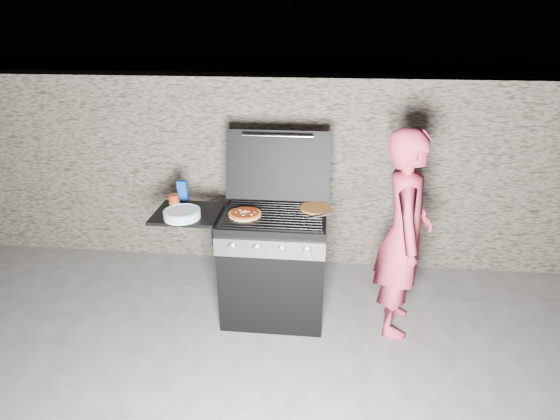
# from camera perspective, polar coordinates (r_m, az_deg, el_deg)

# --- Properties ---
(ground) EXTENTS (50.00, 50.00, 0.00)m
(ground) POSITION_cam_1_polar(r_m,az_deg,el_deg) (3.78, -0.78, -13.24)
(ground) COLOR #56524D
(stone_wall) EXTENTS (8.00, 0.35, 1.80)m
(stone_wall) POSITION_cam_1_polar(r_m,az_deg,el_deg) (4.28, 0.75, 5.15)
(stone_wall) COLOR gray
(stone_wall) RESTS_ON ground
(gas_grill) EXTENTS (1.34, 0.79, 0.91)m
(gas_grill) POSITION_cam_1_polar(r_m,az_deg,el_deg) (3.55, -4.86, -7.10)
(gas_grill) COLOR black
(gas_grill) RESTS_ON ground
(pizza_topped) EXTENTS (0.32, 0.32, 0.03)m
(pizza_topped) POSITION_cam_1_polar(r_m,az_deg,el_deg) (3.30, -4.60, -0.45)
(pizza_topped) COLOR #B26E3E
(pizza_topped) RESTS_ON gas_grill
(pizza_plain) EXTENTS (0.26, 0.26, 0.01)m
(pizza_plain) POSITION_cam_1_polar(r_m,az_deg,el_deg) (3.41, 4.68, 0.28)
(pizza_plain) COLOR orange
(pizza_plain) RESTS_ON gas_grill
(sauce_jar) EXTENTS (0.09, 0.09, 0.12)m
(sauce_jar) POSITION_cam_1_polar(r_m,az_deg,el_deg) (3.48, -13.65, 0.99)
(sauce_jar) COLOR maroon
(sauce_jar) RESTS_ON gas_grill
(blue_carton) EXTENTS (0.08, 0.05, 0.17)m
(blue_carton) POSITION_cam_1_polar(r_m,az_deg,el_deg) (3.64, -12.61, 2.52)
(blue_carton) COLOR navy
(blue_carton) RESTS_ON gas_grill
(plate_stack) EXTENTS (0.30, 0.30, 0.06)m
(plate_stack) POSITION_cam_1_polar(r_m,az_deg,el_deg) (3.34, -12.67, -0.51)
(plate_stack) COLOR silver
(plate_stack) RESTS_ON gas_grill
(person) EXTENTS (0.45, 0.63, 1.61)m
(person) POSITION_cam_1_polar(r_m,az_deg,el_deg) (3.35, 15.86, -3.20)
(person) COLOR #BC354E
(person) RESTS_ON ground
(tongs) EXTENTS (0.49, 0.11, 0.10)m
(tongs) POSITION_cam_1_polar(r_m,az_deg,el_deg) (3.27, 8.08, -0.15)
(tongs) COLOR black
(tongs) RESTS_ON gas_grill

